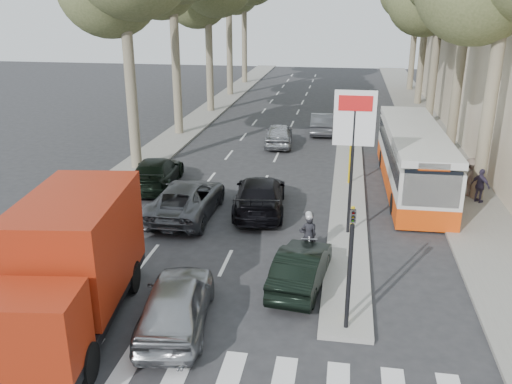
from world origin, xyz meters
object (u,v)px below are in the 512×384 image
silver_hatchback (176,303)px  dark_hatchback (301,267)px  red_truck (70,263)px  motorcycle (308,235)px  city_bus (413,157)px

silver_hatchback → dark_hatchback: size_ratio=1.12×
red_truck → motorcycle: (6.08, 5.48, -1.15)m
city_bus → motorcycle: bearing=-119.4°
silver_hatchback → red_truck: 3.06m
motorcycle → dark_hatchback: bearing=-97.5°
city_bus → motorcycle: city_bus is taller
dark_hatchback → motorcycle: size_ratio=2.08×
red_truck → city_bus: 17.09m
dark_hatchback → city_bus: city_bus is taller
silver_hatchback → dark_hatchback: bearing=-146.0°
red_truck → motorcycle: size_ratio=3.66×
motorcycle → red_truck: bearing=-144.2°
silver_hatchback → motorcycle: bearing=-129.5°
dark_hatchback → motorcycle: bearing=-84.4°
silver_hatchback → red_truck: (-2.83, -0.28, 1.13)m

